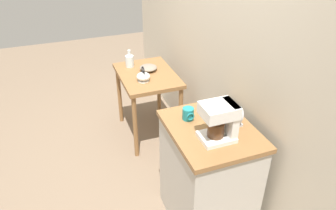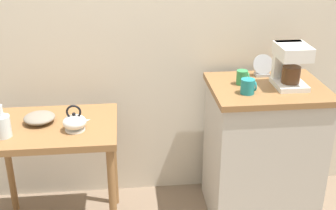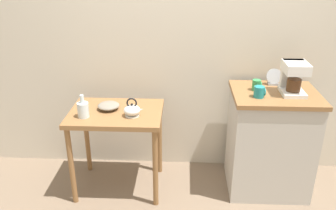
% 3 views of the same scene
% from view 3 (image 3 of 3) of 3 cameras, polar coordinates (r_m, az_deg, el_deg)
% --- Properties ---
extents(ground_plane, '(8.00, 8.00, 0.00)m').
position_cam_3_polar(ground_plane, '(3.28, 2.42, -13.00)').
color(ground_plane, '#7A6651').
extents(back_wall, '(4.40, 0.10, 2.80)m').
position_cam_3_polar(back_wall, '(3.12, 4.83, 13.35)').
color(back_wall, beige).
rests_on(back_wall, ground_plane).
extents(wooden_table, '(0.77, 0.56, 0.74)m').
position_cam_3_polar(wooden_table, '(2.98, -8.36, -2.91)').
color(wooden_table, olive).
rests_on(wooden_table, ground_plane).
extents(kitchen_counter, '(0.70, 0.57, 0.91)m').
position_cam_3_polar(kitchen_counter, '(3.16, 16.15, -5.68)').
color(kitchen_counter, '#BCB7AD').
rests_on(kitchen_counter, ground_plane).
extents(bowl_stoneware, '(0.18, 0.18, 0.06)m').
position_cam_3_polar(bowl_stoneware, '(2.97, -9.64, -0.12)').
color(bowl_stoneware, gray).
rests_on(bowl_stoneware, wooden_table).
extents(teakettle, '(0.16, 0.13, 0.16)m').
position_cam_3_polar(teakettle, '(2.81, -5.83, -0.84)').
color(teakettle, white).
rests_on(teakettle, wooden_table).
extents(glass_carafe_vase, '(0.09, 0.09, 0.19)m').
position_cam_3_polar(glass_carafe_vase, '(2.86, -13.64, -0.68)').
color(glass_carafe_vase, silver).
rests_on(glass_carafe_vase, wooden_table).
extents(coffee_maker, '(0.18, 0.22, 0.26)m').
position_cam_3_polar(coffee_maker, '(2.95, 19.76, 4.42)').
color(coffee_maker, white).
rests_on(coffee_maker, kitchen_counter).
extents(mug_tall_green, '(0.07, 0.07, 0.09)m').
position_cam_3_polar(mug_tall_green, '(2.96, 14.21, 3.16)').
color(mug_tall_green, '#338C4C').
rests_on(mug_tall_green, kitchen_counter).
extents(mug_dark_teal, '(0.09, 0.08, 0.09)m').
position_cam_3_polar(mug_dark_teal, '(2.82, 14.63, 2.08)').
color(mug_dark_teal, teal).
rests_on(mug_dark_teal, kitchen_counter).
extents(table_clock, '(0.13, 0.06, 0.14)m').
position_cam_3_polar(table_clock, '(3.12, 16.81, 4.24)').
color(table_clock, '#B2B5BA').
rests_on(table_clock, kitchen_counter).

